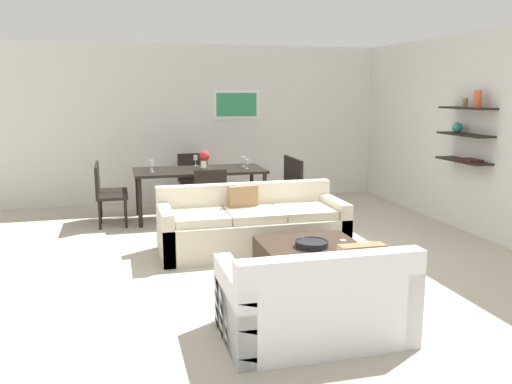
% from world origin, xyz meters
% --- Properties ---
extents(ground_plane, '(18.00, 18.00, 0.00)m').
position_xyz_m(ground_plane, '(0.00, 0.00, 0.00)').
color(ground_plane, '#BCB29E').
extents(back_wall_unit, '(8.40, 0.09, 2.70)m').
position_xyz_m(back_wall_unit, '(0.30, 3.53, 1.35)').
color(back_wall_unit, silver).
rests_on(back_wall_unit, ground).
extents(right_wall_shelf_unit, '(0.34, 8.20, 2.70)m').
position_xyz_m(right_wall_shelf_unit, '(3.03, 0.60, 1.35)').
color(right_wall_shelf_unit, silver).
rests_on(right_wall_shelf_unit, ground).
extents(sofa_beige, '(2.23, 0.90, 0.78)m').
position_xyz_m(sofa_beige, '(-0.10, 0.34, 0.29)').
color(sofa_beige, beige).
rests_on(sofa_beige, ground).
extents(loveseat_white, '(1.43, 0.90, 0.78)m').
position_xyz_m(loveseat_white, '(-0.19, -2.08, 0.29)').
color(loveseat_white, white).
rests_on(loveseat_white, ground).
extents(coffee_table, '(1.01, 1.01, 0.38)m').
position_xyz_m(coffee_table, '(0.24, -0.87, 0.19)').
color(coffee_table, '#38281E').
rests_on(coffee_table, ground).
extents(decorative_bowl, '(0.34, 0.34, 0.06)m').
position_xyz_m(decorative_bowl, '(0.21, -0.92, 0.41)').
color(decorative_bowl, black).
rests_on(decorative_bowl, coffee_table).
extents(candle_jar, '(0.06, 0.06, 0.07)m').
position_xyz_m(candle_jar, '(0.52, -1.00, 0.42)').
color(candle_jar, silver).
rests_on(candle_jar, coffee_table).
extents(dining_table, '(1.96, 0.92, 0.75)m').
position_xyz_m(dining_table, '(-0.44, 2.21, 0.68)').
color(dining_table, black).
rests_on(dining_table, ground).
extents(dining_chair_left_far, '(0.44, 0.44, 0.88)m').
position_xyz_m(dining_chair_left_far, '(-1.83, 2.42, 0.50)').
color(dining_chair_left_far, black).
rests_on(dining_chair_left_far, ground).
extents(dining_chair_right_near, '(0.44, 0.44, 0.88)m').
position_xyz_m(dining_chair_right_near, '(0.94, 2.00, 0.50)').
color(dining_chair_right_near, black).
rests_on(dining_chair_right_near, ground).
extents(dining_chair_right_far, '(0.44, 0.44, 0.88)m').
position_xyz_m(dining_chair_right_far, '(0.94, 2.42, 0.50)').
color(dining_chair_right_far, black).
rests_on(dining_chair_right_far, ground).
extents(dining_chair_head, '(0.44, 0.44, 0.88)m').
position_xyz_m(dining_chair_head, '(-0.44, 3.08, 0.50)').
color(dining_chair_head, black).
rests_on(dining_chair_head, ground).
extents(dining_chair_left_near, '(0.44, 0.44, 0.88)m').
position_xyz_m(dining_chair_left_near, '(-1.83, 2.00, 0.50)').
color(dining_chair_left_near, black).
rests_on(dining_chair_left_near, ground).
extents(dining_chair_foot, '(0.44, 0.44, 0.88)m').
position_xyz_m(dining_chair_foot, '(-0.44, 1.34, 0.50)').
color(dining_chair_foot, black).
rests_on(dining_chair_foot, ground).
extents(wine_glass_left_far, '(0.06, 0.06, 0.14)m').
position_xyz_m(wine_glass_left_far, '(-1.16, 2.33, 0.85)').
color(wine_glass_left_far, silver).
rests_on(wine_glass_left_far, dining_table).
extents(wine_glass_left_near, '(0.06, 0.06, 0.18)m').
position_xyz_m(wine_glass_left_near, '(-1.16, 2.10, 0.87)').
color(wine_glass_left_near, silver).
rests_on(wine_glass_left_near, dining_table).
extents(wine_glass_right_far, '(0.08, 0.08, 0.16)m').
position_xyz_m(wine_glass_right_far, '(0.27, 2.33, 0.87)').
color(wine_glass_right_far, silver).
rests_on(wine_glass_right_far, dining_table).
extents(wine_glass_foot, '(0.08, 0.08, 0.16)m').
position_xyz_m(wine_glass_foot, '(-0.44, 1.81, 0.87)').
color(wine_glass_foot, silver).
rests_on(wine_glass_foot, dining_table).
extents(wine_glass_right_near, '(0.07, 0.07, 0.15)m').
position_xyz_m(wine_glass_right_near, '(0.27, 2.10, 0.85)').
color(wine_glass_right_near, silver).
rests_on(wine_glass_right_near, dining_table).
extents(wine_glass_head, '(0.06, 0.06, 0.17)m').
position_xyz_m(wine_glass_head, '(-0.44, 2.61, 0.87)').
color(wine_glass_head, silver).
rests_on(wine_glass_head, dining_table).
extents(centerpiece_vase, '(0.16, 0.16, 0.28)m').
position_xyz_m(centerpiece_vase, '(-0.36, 2.20, 0.91)').
color(centerpiece_vase, olive).
rests_on(centerpiece_vase, dining_table).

